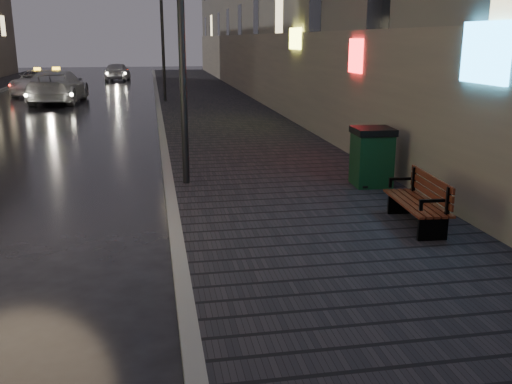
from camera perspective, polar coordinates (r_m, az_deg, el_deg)
ground at (r=6.28m, az=-20.95°, el=-14.53°), size 120.00×120.00×0.00m
sidewalk at (r=26.68m, az=-4.54°, el=8.76°), size 4.60×58.00×0.15m
curb at (r=26.54m, az=-9.76°, el=8.56°), size 0.20×58.00×0.15m
lamp_near at (r=11.41m, az=-7.53°, el=17.43°), size 0.36×0.36×5.28m
lamp_far at (r=27.39m, az=-9.36°, el=15.93°), size 0.36×0.36×5.28m
bench at (r=9.24m, az=16.14°, el=-0.86°), size 0.66×1.63×0.81m
trash_bin at (r=11.57m, az=11.50°, el=3.52°), size 0.80×0.80×1.16m
taxi_mid at (r=29.46m, az=-19.21°, el=9.95°), size 2.54×5.48×1.55m
taxi_far at (r=34.19m, az=-20.92°, el=10.21°), size 2.59×4.94×1.33m
car_far at (r=44.10m, az=-13.69°, el=11.64°), size 1.88×3.96×1.31m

